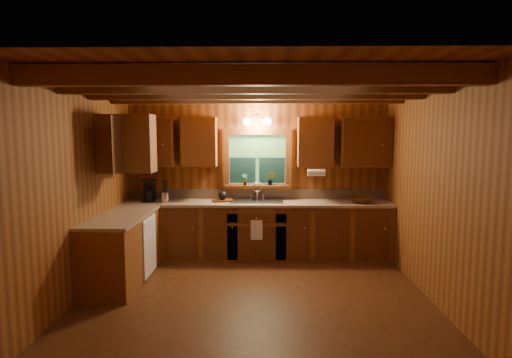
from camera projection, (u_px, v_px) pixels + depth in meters
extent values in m
plane|color=#4C2712|center=(255.00, 295.00, 5.16)|extent=(4.20, 4.20, 0.00)
plane|color=brown|center=(255.00, 80.00, 4.87)|extent=(4.20, 4.20, 0.00)
plane|color=brown|center=(257.00, 175.00, 6.91)|extent=(4.20, 0.00, 4.20)
plane|color=brown|center=(249.00, 226.00, 3.13)|extent=(4.20, 0.00, 4.20)
plane|color=brown|center=(80.00, 190.00, 5.06)|extent=(0.00, 3.80, 3.80)
plane|color=brown|center=(432.00, 191.00, 4.98)|extent=(0.00, 3.80, 3.80)
cube|color=brown|center=(251.00, 75.00, 3.69)|extent=(4.20, 0.14, 0.18)
cube|color=brown|center=(254.00, 85.00, 4.49)|extent=(4.20, 0.14, 0.18)
cube|color=brown|center=(255.00, 92.00, 5.28)|extent=(4.20, 0.14, 0.18)
cube|color=brown|center=(257.00, 98.00, 6.08)|extent=(4.20, 0.14, 0.18)
cube|color=brown|center=(257.00, 231.00, 6.69)|extent=(4.20, 0.62, 0.86)
cube|color=brown|center=(122.00, 250.00, 5.63)|extent=(0.62, 1.60, 0.86)
cube|color=tan|center=(257.00, 203.00, 6.65)|extent=(4.20, 0.66, 0.04)
cube|color=tan|center=(121.00, 217.00, 5.58)|extent=(0.64, 1.60, 0.04)
cube|color=#A1856C|center=(257.00, 194.00, 6.93)|extent=(4.20, 0.02, 0.16)
cube|color=white|center=(150.00, 246.00, 5.82)|extent=(0.02, 0.60, 0.80)
cube|color=brown|center=(151.00, 142.00, 6.71)|extent=(0.78, 0.34, 0.78)
cube|color=brown|center=(199.00, 142.00, 6.70)|extent=(0.55, 0.34, 0.78)
cube|color=brown|center=(315.00, 142.00, 6.66)|extent=(0.55, 0.34, 0.78)
cube|color=brown|center=(365.00, 142.00, 6.64)|extent=(0.78, 0.34, 0.78)
cube|color=brown|center=(113.00, 144.00, 5.67)|extent=(0.34, 1.10, 0.78)
cube|color=brown|center=(257.00, 132.00, 6.79)|extent=(1.12, 0.08, 0.10)
cube|color=brown|center=(257.00, 187.00, 6.89)|extent=(1.12, 0.08, 0.10)
cube|color=brown|center=(226.00, 160.00, 6.85)|extent=(0.10, 0.08, 0.80)
cube|color=brown|center=(289.00, 160.00, 6.83)|extent=(0.10, 0.08, 0.80)
cube|color=#3E7F36|center=(257.00, 159.00, 6.87)|extent=(0.92, 0.01, 0.80)
cube|color=#123435|center=(243.00, 170.00, 6.87)|extent=(0.42, 0.02, 0.42)
cube|color=#123435|center=(272.00, 170.00, 6.86)|extent=(0.42, 0.02, 0.42)
cylinder|color=black|center=(257.00, 158.00, 6.85)|extent=(0.92, 0.01, 0.01)
cube|color=brown|center=(257.00, 186.00, 6.85)|extent=(1.06, 0.14, 0.04)
cylinder|color=black|center=(257.00, 117.00, 6.76)|extent=(0.08, 0.03, 0.08)
cylinder|color=black|center=(251.00, 117.00, 6.71)|extent=(0.09, 0.17, 0.08)
cylinder|color=black|center=(264.00, 117.00, 6.70)|extent=(0.09, 0.17, 0.08)
sphere|color=#FFE0A5|center=(247.00, 122.00, 6.66)|extent=(0.13, 0.13, 0.13)
sphere|color=#FFE0A5|center=(267.00, 122.00, 6.65)|extent=(0.13, 0.13, 0.13)
cylinder|color=white|center=(316.00, 173.00, 6.51)|extent=(0.27, 0.11, 0.11)
cube|color=white|center=(257.00, 230.00, 6.36)|extent=(0.18, 0.01, 0.30)
cube|color=silver|center=(257.00, 201.00, 6.65)|extent=(0.82, 0.48, 0.02)
cube|color=#262628|center=(245.00, 205.00, 6.66)|extent=(0.34, 0.40, 0.14)
cube|color=#262628|center=(269.00, 205.00, 6.66)|extent=(0.34, 0.40, 0.14)
cylinder|color=silver|center=(257.00, 193.00, 6.82)|extent=(0.04, 0.04, 0.22)
torus|color=silver|center=(257.00, 187.00, 6.75)|extent=(0.16, 0.02, 0.16)
cube|color=black|center=(149.00, 200.00, 6.67)|extent=(0.20, 0.24, 0.03)
cube|color=black|center=(150.00, 189.00, 6.72)|extent=(0.20, 0.09, 0.33)
cube|color=black|center=(148.00, 181.00, 6.61)|extent=(0.20, 0.22, 0.04)
cylinder|color=black|center=(148.00, 195.00, 6.62)|extent=(0.12, 0.12, 0.14)
cylinder|color=silver|center=(165.00, 197.00, 6.59)|extent=(0.13, 0.13, 0.16)
cylinder|color=black|center=(163.00, 187.00, 6.56)|extent=(0.03, 0.04, 0.23)
cylinder|color=black|center=(165.00, 187.00, 6.57)|extent=(0.01, 0.01, 0.23)
cylinder|color=black|center=(166.00, 187.00, 6.58)|extent=(0.03, 0.04, 0.23)
cylinder|color=black|center=(167.00, 187.00, 6.59)|extent=(0.04, 0.06, 0.23)
cube|color=#502811|center=(223.00, 201.00, 6.67)|extent=(0.36, 0.30, 0.03)
sphere|color=black|center=(223.00, 195.00, 6.66)|extent=(0.14, 0.14, 0.14)
cylinder|color=black|center=(223.00, 190.00, 6.65)|extent=(0.02, 0.02, 0.04)
imported|color=#48230C|center=(361.00, 200.00, 6.53)|extent=(0.47, 0.47, 0.09)
imported|color=#502811|center=(245.00, 179.00, 6.80)|extent=(0.12, 0.10, 0.19)
imported|color=#502811|center=(271.00, 179.00, 6.82)|extent=(0.12, 0.10, 0.20)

